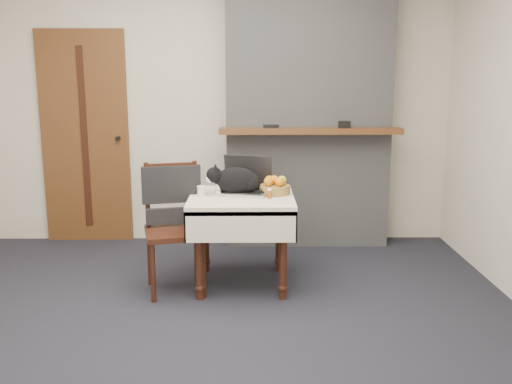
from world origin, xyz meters
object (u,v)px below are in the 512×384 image
cream_jar (201,191)px  pill_bottle (270,193)px  fruit_basket (275,187)px  door (85,138)px  side_table (242,210)px  laptop (245,184)px  chair (173,209)px  cat (237,181)px

cream_jar → pill_bottle: (0.51, -0.10, 0.00)m
fruit_basket → pill_bottle: bearing=-104.7°
door → side_table: bearing=-39.3°
pill_bottle → laptop: bearing=130.2°
side_table → laptop: 0.21m
cream_jar → chair: (-0.21, -0.04, -0.13)m
door → cat: size_ratio=4.01×
cat → fruit_basket: cat is taller
pill_bottle → fruit_basket: bearing=75.3°
fruit_basket → chair: bearing=-172.5°
pill_bottle → fruit_basket: (0.04, 0.16, 0.02)m
door → laptop: 1.90m
chair → fruit_basket: bearing=-5.8°
laptop → fruit_basket: bearing=2.0°
chair → side_table: bearing=-8.7°
door → cream_jar: (1.20, -1.23, -0.26)m
door → side_table: 1.98m
side_table → pill_bottle: 0.28m
side_table → cat: cat is taller
cat → side_table: bearing=-59.9°
laptop → cat: (-0.06, -0.07, 0.03)m
door → fruit_basket: size_ratio=8.41×
door → chair: door is taller
laptop → chair: laptop is taller
door → pill_bottle: size_ratio=26.91×
side_table → chair: bearing=-175.4°
cat → pill_bottle: (0.24, -0.15, -0.06)m
side_table → cream_jar: size_ratio=10.33×
cat → chair: size_ratio=0.52×
laptop → chair: (-0.54, -0.15, -0.16)m
cream_jar → fruit_basket: bearing=6.5°
door → fruit_basket: (1.75, -1.17, -0.25)m
cream_jar → chair: size_ratio=0.08×
side_table → laptop: bearing=76.0°
side_table → laptop: (0.03, 0.11, 0.18)m
cream_jar → fruit_basket: (0.55, 0.06, 0.02)m
cream_jar → side_table: bearing=0.7°
cat → door: bearing=134.3°
laptop → fruit_basket: (0.22, -0.05, -0.02)m
pill_bottle → door: bearing=142.1°
door → chair: size_ratio=2.10×
fruit_basket → laptop: bearing=167.5°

